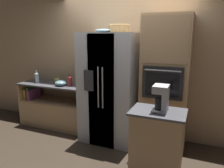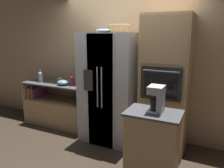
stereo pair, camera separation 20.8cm
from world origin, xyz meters
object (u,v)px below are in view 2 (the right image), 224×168
(wall_oven, at_px, (165,85))
(bottle_short, at_px, (41,76))
(refrigerator, at_px, (111,88))
(mug, at_px, (60,80))
(mixing_bowl, at_px, (63,82))
(coffee_maker, at_px, (158,98))
(fruit_bowl, at_px, (105,31))
(bottle_tall, at_px, (72,80))
(wicker_basket, at_px, (120,28))

(wall_oven, bearing_deg, bottle_short, -179.69)
(refrigerator, height_order, mug, refrigerator)
(mixing_bowl, bearing_deg, mug, 145.10)
(bottle_short, distance_m, coffee_maker, 2.82)
(wall_oven, relative_size, fruit_bowl, 7.19)
(fruit_bowl, distance_m, bottle_tall, 1.18)
(mixing_bowl, relative_size, coffee_maker, 0.71)
(bottle_tall, bearing_deg, mug, 165.92)
(wicker_basket, relative_size, bottle_tall, 1.42)
(bottle_short, bearing_deg, fruit_bowl, -0.89)
(mug, distance_m, mixing_bowl, 0.23)
(mixing_bowl, bearing_deg, fruit_bowl, 0.74)
(bottle_tall, xyz_separation_m, bottle_short, (-0.79, -0.00, 0.01))
(coffee_maker, bearing_deg, mug, 156.58)
(wall_oven, bearing_deg, refrigerator, -176.26)
(wall_oven, height_order, mug, wall_oven)
(mixing_bowl, height_order, coffee_maker, coffee_maker)
(refrigerator, height_order, wicker_basket, wicker_basket)
(wicker_basket, height_order, bottle_tall, wicker_basket)
(wicker_basket, height_order, fruit_bowl, wicker_basket)
(coffee_maker, bearing_deg, bottle_tall, 154.87)
(fruit_bowl, relative_size, bottle_short, 1.17)
(fruit_bowl, distance_m, bottle_short, 1.78)
(wall_oven, bearing_deg, wicker_basket, -176.57)
(wicker_basket, xyz_separation_m, coffee_maker, (0.87, -0.85, -0.84))
(wicker_basket, distance_m, fruit_bowl, 0.29)
(wall_oven, xyz_separation_m, bottle_tall, (-1.79, -0.01, -0.09))
(mug, xyz_separation_m, coffee_maker, (2.26, -0.98, 0.18))
(bottle_short, bearing_deg, refrigerator, -1.65)
(mug, bearing_deg, fruit_bowl, -6.08)
(mug, height_order, mixing_bowl, mug)
(mug, bearing_deg, bottle_tall, -14.08)
(mixing_bowl, bearing_deg, bottle_short, 176.64)
(mixing_bowl, bearing_deg, refrigerator, -0.65)
(wall_oven, bearing_deg, mug, 177.88)
(mug, bearing_deg, coffee_maker, -23.42)
(bottle_tall, bearing_deg, mixing_bowl, -168.88)
(fruit_bowl, distance_m, coffee_maker, 1.65)
(bottle_tall, distance_m, coffee_maker, 2.09)
(wall_oven, distance_m, fruit_bowl, 1.35)
(fruit_bowl, relative_size, bottle_tall, 1.29)
(fruit_bowl, xyz_separation_m, coffee_maker, (1.16, -0.86, -0.80))
(wall_oven, height_order, mixing_bowl, wall_oven)
(bottle_short, height_order, mug, bottle_short)
(mug, bearing_deg, mixing_bowl, -34.90)
(wall_oven, distance_m, coffee_maker, 0.90)
(mug, height_order, coffee_maker, coffee_maker)
(wicker_basket, xyz_separation_m, mug, (-1.38, 0.13, -1.02))
(wicker_basket, distance_m, mug, 1.72)
(refrigerator, distance_m, bottle_short, 1.64)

